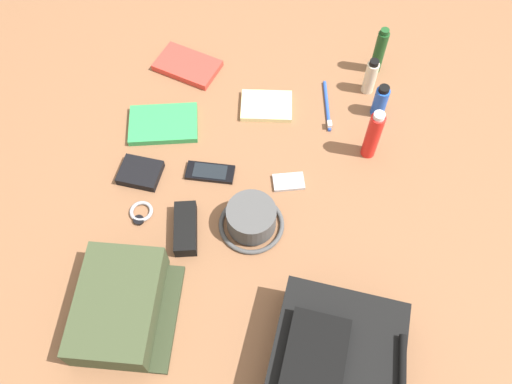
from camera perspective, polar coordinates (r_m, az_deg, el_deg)
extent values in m
cube|color=brown|center=(1.42, 0.00, -1.05)|extent=(2.64, 2.02, 0.02)
cube|color=black|center=(1.21, 8.49, -18.30)|extent=(0.34, 0.30, 0.11)
cube|color=black|center=(1.14, 6.45, -17.31)|extent=(0.19, 0.14, 0.03)
cylinder|color=black|center=(1.17, 15.64, -18.15)|extent=(0.14, 0.02, 0.02)
cube|color=#384228|center=(1.28, -14.74, -11.84)|extent=(0.28, 0.20, 0.09)
cube|color=#2C3520|center=(1.29, -10.04, -13.22)|extent=(0.26, 0.08, 0.01)
cylinder|color=#484848|center=(1.33, -0.49, -2.80)|extent=(0.13, 0.13, 0.07)
torus|color=#484848|center=(1.37, -0.48, -3.51)|extent=(0.17, 0.17, 0.01)
cylinder|color=#19471E|center=(1.67, 13.23, 14.57)|extent=(0.03, 0.03, 0.15)
cylinder|color=#19471E|center=(1.62, 13.83, 16.57)|extent=(0.03, 0.03, 0.01)
cylinder|color=beige|center=(1.62, 12.30, 12.04)|extent=(0.04, 0.04, 0.11)
cylinder|color=black|center=(1.58, 12.73, 13.54)|extent=(0.03, 0.03, 0.01)
cylinder|color=blue|center=(1.58, 13.33, 9.50)|extent=(0.04, 0.04, 0.10)
cylinder|color=black|center=(1.54, 13.75, 10.80)|extent=(0.03, 0.03, 0.01)
cylinder|color=red|center=(1.46, 12.57, 5.96)|extent=(0.04, 0.04, 0.16)
cylinder|color=silver|center=(1.39, 13.25, 8.05)|extent=(0.03, 0.03, 0.01)
cube|color=red|center=(1.70, -7.45, 13.47)|extent=(0.17, 0.22, 0.02)
cube|color=white|center=(1.70, -7.44, 13.41)|extent=(0.16, 0.21, 0.01)
cube|color=#2D934C|center=(1.56, -10.03, 7.30)|extent=(0.17, 0.22, 0.02)
cube|color=white|center=(1.56, -10.02, 7.25)|extent=(0.16, 0.21, 0.01)
cube|color=black|center=(1.45, -5.01, 2.13)|extent=(0.06, 0.13, 0.01)
cube|color=black|center=(1.44, -5.03, 2.27)|extent=(0.05, 0.09, 0.00)
cube|color=#B7B7BC|center=(1.43, 3.56, 1.11)|extent=(0.07, 0.09, 0.01)
cylinder|color=silver|center=(1.43, 2.99, 1.30)|extent=(0.03, 0.03, 0.00)
torus|color=#99999E|center=(1.42, -12.36, -2.07)|extent=(0.06, 0.06, 0.01)
cylinder|color=black|center=(1.41, -12.63, -2.99)|extent=(0.03, 0.03, 0.01)
cylinder|color=blue|center=(1.60, 7.72, 9.29)|extent=(0.18, 0.04, 0.01)
cube|color=white|center=(1.54, 8.00, 7.32)|extent=(0.02, 0.02, 0.01)
cube|color=black|center=(1.47, -12.46, 2.05)|extent=(0.10, 0.12, 0.02)
cube|color=beige|center=(1.58, 1.14, 9.33)|extent=(0.13, 0.16, 0.02)
cube|color=black|center=(1.36, -7.66, -3.96)|extent=(0.15, 0.08, 0.04)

